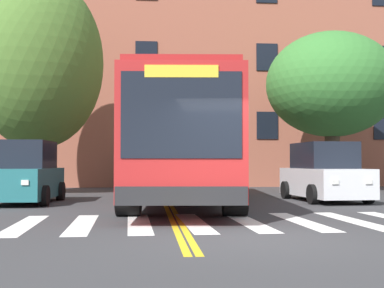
% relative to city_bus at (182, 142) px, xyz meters
% --- Properties ---
extents(ground_plane, '(120.00, 120.00, 0.00)m').
position_rel_city_bus_xyz_m(ground_plane, '(0.70, -7.44, -1.86)').
color(ground_plane, '#38383A').
extents(crosswalk, '(9.71, 3.99, 0.01)m').
position_rel_city_bus_xyz_m(crosswalk, '(1.05, -5.11, -1.85)').
color(crosswalk, white).
rests_on(crosswalk, ground).
extents(lane_line_yellow_inner, '(0.12, 36.00, 0.01)m').
position_rel_city_bus_xyz_m(lane_line_yellow_inner, '(-0.53, 8.89, -1.85)').
color(lane_line_yellow_inner, gold).
rests_on(lane_line_yellow_inner, ground).
extents(lane_line_yellow_outer, '(0.12, 36.00, 0.01)m').
position_rel_city_bus_xyz_m(lane_line_yellow_outer, '(-0.37, 8.89, -1.85)').
color(lane_line_yellow_outer, gold).
rests_on(lane_line_yellow_outer, ground).
extents(city_bus, '(3.61, 12.20, 3.39)m').
position_rel_city_bus_xyz_m(city_bus, '(0.00, 0.00, 0.00)').
color(city_bus, '#B22323').
rests_on(city_bus, ground).
extents(car_teal_near_lane, '(2.03, 3.97, 1.91)m').
position_rel_city_bus_xyz_m(car_teal_near_lane, '(-4.80, 0.58, -0.99)').
color(car_teal_near_lane, '#236B70').
rests_on(car_teal_near_lane, ground).
extents(car_white_far_lane, '(2.15, 4.16, 1.89)m').
position_rel_city_bus_xyz_m(car_white_far_lane, '(4.66, 0.69, -0.99)').
color(car_white_far_lane, white).
rests_on(car_white_far_lane, ground).
extents(car_grey_behind_bus, '(2.38, 4.96, 2.17)m').
position_rel_city_bus_xyz_m(car_grey_behind_bus, '(-1.13, 10.97, -0.82)').
color(car_grey_behind_bus, slate).
rests_on(car_grey_behind_bus, ground).
extents(street_tree_curbside_large, '(8.17, 8.21, 6.89)m').
position_rel_city_bus_xyz_m(street_tree_curbside_large, '(6.93, 6.28, 2.74)').
color(street_tree_curbside_large, '#4C3D2D').
rests_on(street_tree_curbside_large, ground).
extents(street_tree_curbside_small, '(7.01, 7.32, 8.79)m').
position_rel_city_bus_xyz_m(street_tree_curbside_small, '(-5.40, 5.40, 3.42)').
color(street_tree_curbside_small, '#4C3D2D').
rests_on(street_tree_curbside_small, ground).
extents(building_facade, '(30.84, 7.08, 12.55)m').
position_rel_city_bus_xyz_m(building_facade, '(-1.11, 14.06, 4.42)').
color(building_facade, '#9E5642').
rests_on(building_facade, ground).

